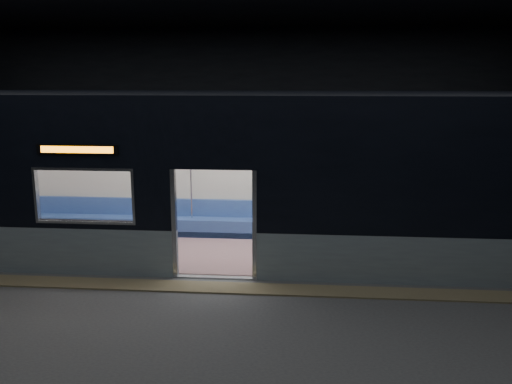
# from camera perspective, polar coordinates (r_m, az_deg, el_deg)

# --- Properties ---
(station_floor) EXTENTS (24.00, 14.00, 0.01)m
(station_floor) POSITION_cam_1_polar(r_m,az_deg,el_deg) (9.28, -5.37, -11.37)
(station_floor) COLOR #47494C
(station_floor) RESTS_ON ground
(station_envelope) EXTENTS (24.00, 14.00, 5.00)m
(station_envelope) POSITION_cam_1_polar(r_m,az_deg,el_deg) (8.50, -5.87, 11.93)
(station_envelope) COLOR black
(station_envelope) RESTS_ON station_floor
(tactile_strip) EXTENTS (22.80, 0.50, 0.03)m
(tactile_strip) POSITION_cam_1_polar(r_m,az_deg,el_deg) (9.77, -4.80, -9.98)
(tactile_strip) COLOR #8C7F59
(tactile_strip) RESTS_ON station_floor
(metro_car) EXTENTS (18.00, 3.04, 3.35)m
(metro_car) POSITION_cam_1_polar(r_m,az_deg,el_deg) (11.17, -3.27, 2.66)
(metro_car) COLOR #92A7AE
(metro_car) RESTS_ON station_floor
(passenger) EXTENTS (0.47, 0.79, 1.50)m
(passenger) POSITION_cam_1_polar(r_m,az_deg,el_deg) (12.59, 18.31, -1.47)
(passenger) COLOR black
(passenger) RESTS_ON metro_car
(handbag) EXTENTS (0.41, 0.37, 0.17)m
(handbag) POSITION_cam_1_polar(r_m,az_deg,el_deg) (12.38, 18.43, -2.36)
(handbag) COLOR black
(handbag) RESTS_ON passenger
(transit_map) EXTENTS (0.98, 0.03, 0.64)m
(transit_map) POSITION_cam_1_polar(r_m,az_deg,el_deg) (12.43, 7.42, 1.80)
(transit_map) COLOR white
(transit_map) RESTS_ON metro_car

